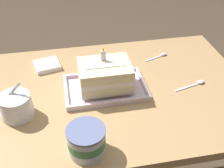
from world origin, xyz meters
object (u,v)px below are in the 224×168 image
object	(u,v)px
bowl_stack	(16,106)
ice_cream_tub	(86,141)
birthday_cake	(105,75)
napkin_pile	(47,65)
serving_spoon_near_tray	(161,55)
serving_spoon_by_bowls	(197,83)
foil_tray	(105,88)

from	to	relation	value
bowl_stack	ice_cream_tub	size ratio (longest dim) A/B	1.13
birthday_cake	napkin_pile	distance (m)	0.33
bowl_stack	serving_spoon_near_tray	bearing A→B (deg)	24.51
bowl_stack	serving_spoon_by_bowls	size ratio (longest dim) A/B	0.96
ice_cream_tub	napkin_pile	xyz separation A→B (m)	(-0.12, 0.53, -0.04)
birthday_cake	napkin_pile	bearing A→B (deg)	137.21
foil_tray	napkin_pile	bearing A→B (deg)	137.20
birthday_cake	bowl_stack	distance (m)	0.36
bowl_stack	napkin_pile	size ratio (longest dim) A/B	1.09
ice_cream_tub	serving_spoon_by_bowls	size ratio (longest dim) A/B	0.85
bowl_stack	ice_cream_tub	xyz separation A→B (m)	(0.23, -0.22, 0.01)
foil_tray	birthday_cake	distance (m)	0.07
ice_cream_tub	napkin_pile	distance (m)	0.55
foil_tray	napkin_pile	xyz separation A→B (m)	(-0.24, 0.22, 0.00)
napkin_pile	ice_cream_tub	bearing A→B (deg)	-76.82
foil_tray	serving_spoon_near_tray	bearing A→B (deg)	33.86
birthday_cake	napkin_pile	world-z (taller)	birthday_cake
foil_tray	serving_spoon_near_tray	distance (m)	0.38
birthday_cake	serving_spoon_by_bowls	bearing A→B (deg)	-5.30
serving_spoon_near_tray	serving_spoon_by_bowls	bearing A→B (deg)	-72.58
serving_spoon_by_bowls	birthday_cake	bearing A→B (deg)	174.70
bowl_stack	serving_spoon_by_bowls	bearing A→B (deg)	4.10
ice_cream_tub	serving_spoon_by_bowls	xyz separation A→B (m)	(0.51, 0.27, -0.04)
serving_spoon_near_tray	serving_spoon_by_bowls	world-z (taller)	same
ice_cream_tub	birthday_cake	bearing A→B (deg)	69.93
foil_tray	ice_cream_tub	bearing A→B (deg)	-110.08
serving_spoon_near_tray	napkin_pile	size ratio (longest dim) A/B	0.95
serving_spoon_near_tray	serving_spoon_by_bowls	size ratio (longest dim) A/B	0.84
ice_cream_tub	napkin_pile	world-z (taller)	ice_cream_tub
foil_tray	ice_cream_tub	size ratio (longest dim) A/B	2.66
foil_tray	napkin_pile	size ratio (longest dim) A/B	2.56
ice_cream_tub	bowl_stack	bearing A→B (deg)	136.84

